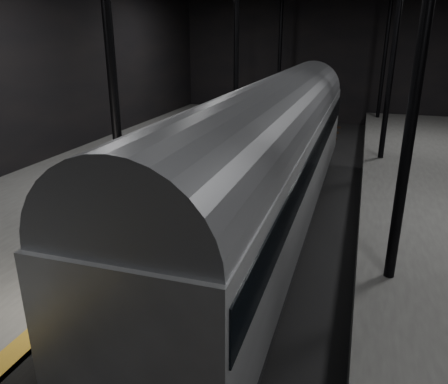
% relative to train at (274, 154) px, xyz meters
% --- Properties ---
extents(ground, '(44.00, 44.00, 0.00)m').
position_rel_train_xyz_m(ground, '(0.00, 0.42, -3.02)').
color(ground, black).
rests_on(ground, ground).
extents(platform_left, '(9.00, 43.80, 1.00)m').
position_rel_train_xyz_m(platform_left, '(-7.50, 0.42, -2.52)').
color(platform_left, '#4C4C4A').
rests_on(platform_left, ground).
extents(tactile_strip, '(0.50, 43.80, 0.01)m').
position_rel_train_xyz_m(tactile_strip, '(-3.25, 0.42, -2.02)').
color(tactile_strip, olive).
rests_on(tactile_strip, platform_left).
extents(track, '(2.40, 43.00, 0.24)m').
position_rel_train_xyz_m(track, '(0.00, 0.42, -2.95)').
color(track, '#3F3328').
rests_on(track, ground).
extents(train, '(3.03, 20.26, 5.42)m').
position_rel_train_xyz_m(train, '(0.00, 0.00, 0.00)').
color(train, '#929599').
rests_on(train, ground).
extents(woman, '(0.69, 0.51, 1.75)m').
position_rel_train_xyz_m(woman, '(-3.80, -4.59, -1.14)').
color(woman, '#967A5C').
rests_on(woman, platform_left).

